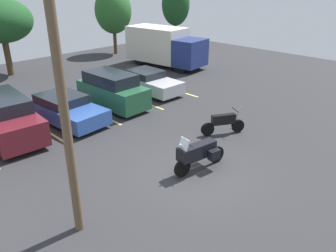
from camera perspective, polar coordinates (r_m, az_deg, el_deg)
name	(u,v)px	position (r m, az deg, el deg)	size (l,w,h in m)	color
ground	(194,174)	(12.49, 4.51, -8.08)	(44.00, 44.00, 0.10)	#2D2D30
motorcycle_touring	(198,153)	(12.29, 5.15, -4.61)	(2.33, 0.97, 1.48)	black
motorcycle_second	(224,123)	(15.34, 9.39, 0.58)	(1.86, 1.15, 1.24)	black
parking_stripes	(68,119)	(17.61, -16.51, 1.09)	(14.50, 4.87, 0.01)	#EAE066
car_maroon	(5,118)	(16.22, -25.83, 1.24)	(2.27, 4.73, 1.87)	maroon
car_blue	(66,109)	(17.10, -16.88, 2.76)	(2.26, 4.45, 1.33)	#2D519E
car_green	(112,90)	(18.49, -9.43, 6.00)	(1.86, 4.26, 1.90)	#235638
car_silver	(149,82)	(20.81, -3.31, 7.50)	(1.90, 4.44, 1.33)	#B7B7BC
box_truck	(164,46)	(27.10, -0.64, 13.38)	(3.10, 6.65, 2.95)	navy
utility_pole	(59,72)	(8.25, -18.01, 8.63)	(1.06, 1.59, 8.73)	brown
tree_center_right	(176,5)	(37.63, 1.31, 19.87)	(2.93, 2.93, 5.99)	#4C3823
tree_far_right	(1,21)	(26.63, -26.46, 15.66)	(4.22, 4.22, 5.31)	#4C3823
tree_center	(113,11)	(31.79, -9.27, 18.70)	(3.23, 3.23, 5.76)	#4C3823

